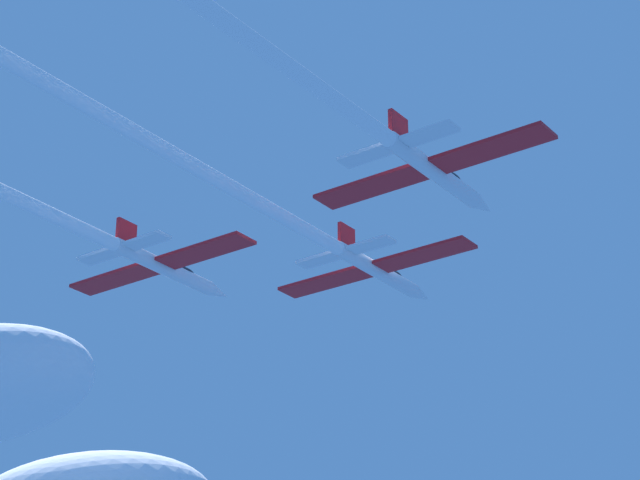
# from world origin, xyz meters

# --- Properties ---
(jet_lead) EXTENTS (17.98, 57.61, 2.98)m
(jet_lead) POSITION_xyz_m (-0.78, -16.77, 0.56)
(jet_lead) COLOR white
(jet_left_wing) EXTENTS (17.98, 50.35, 2.98)m
(jet_left_wing) POSITION_xyz_m (-13.43, -25.39, -0.04)
(jet_left_wing) COLOR white
(jet_right_wing) EXTENTS (17.98, 51.58, 2.98)m
(jet_right_wing) POSITION_xyz_m (12.50, -27.09, 0.16)
(jet_right_wing) COLOR white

